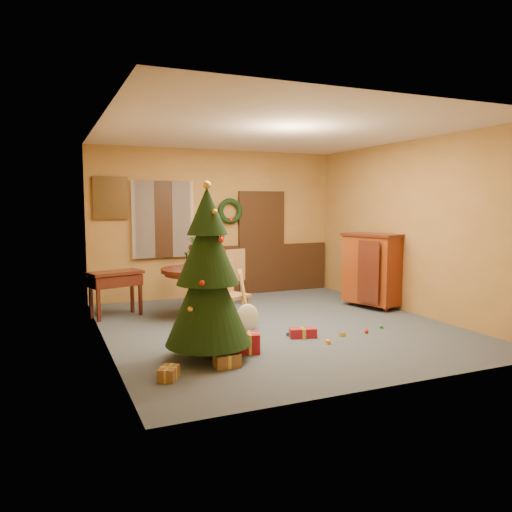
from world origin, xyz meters
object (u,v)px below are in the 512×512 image
dining_table (197,283)px  christmas_tree (208,276)px  chair_near (229,291)px  sideboard (372,268)px  writing_desk (116,283)px

dining_table → christmas_tree: 2.29m
chair_near → christmas_tree: christmas_tree is taller
sideboard → dining_table: bearing=171.0°
chair_near → sideboard: bearing=3.8°
christmas_tree → writing_desk: (-0.71, 2.72, -0.43)m
writing_desk → sideboard: sideboard is taller
writing_desk → sideboard: (4.30, -1.02, 0.14)m
dining_table → christmas_tree: (-0.52, -2.19, 0.44)m
christmas_tree → sideboard: bearing=25.4°
christmas_tree → dining_table: bearing=76.7°
dining_table → sideboard: bearing=-9.0°
christmas_tree → writing_desk: size_ratio=2.26×
chair_near → writing_desk: (-1.52, 1.20, 0.05)m
dining_table → chair_near: bearing=-66.5°
christmas_tree → sideboard: size_ratio=1.59×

